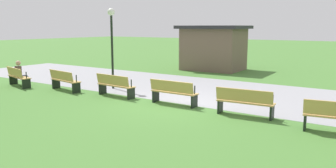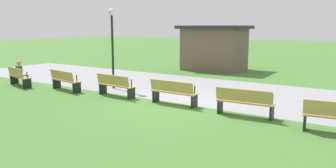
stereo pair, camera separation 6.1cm
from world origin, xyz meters
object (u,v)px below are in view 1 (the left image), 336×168
object	(u,v)px
bench_0	(18,76)
kiosk	(214,47)
person_seated	(21,73)
bench_3	(173,92)
lamp_post	(112,32)
bench_1	(64,80)
bench_2	(115,85)
bench_4	(245,102)

from	to	relation	value
bench_0	kiosk	world-z (taller)	kiosk
bench_0	kiosk	xyz separation A→B (m)	(4.72, 10.64, 0.96)
kiosk	person_seated	bearing A→B (deg)	-116.49
bench_3	lamp_post	world-z (taller)	lamp_post
lamp_post	bench_3	bearing A→B (deg)	-16.72
bench_1	bench_3	size ratio (longest dim) A/B	1.03
bench_2	lamp_post	distance (m)	2.75
bench_2	bench_4	bearing A→B (deg)	4.28
bench_0	bench_3	xyz separation A→B (m)	(8.00, 0.90, 0.00)
bench_1	bench_0	bearing A→B (deg)	-160.77
bench_1	bench_4	xyz separation A→B (m)	(8.04, 0.30, 0.00)
bench_1	kiosk	xyz separation A→B (m)	(2.08, 10.14, 0.96)
bench_3	person_seated	distance (m)	8.02
bench_1	person_seated	world-z (taller)	person_seated
bench_0	bench_1	world-z (taller)	same
bench_2	bench_4	distance (m)	5.37
bench_0	person_seated	xyz separation A→B (m)	(0.02, 0.14, 0.16)
lamp_post	kiosk	world-z (taller)	lamp_post
bench_0	bench_2	bearing A→B (deg)	21.37
person_seated	bench_3	bearing A→B (deg)	18.24
bench_1	kiosk	size ratio (longest dim) A/B	0.43
bench_1	bench_3	bearing A→B (deg)	12.83
bench_1	kiosk	world-z (taller)	kiosk
bench_0	bench_4	bearing A→B (deg)	17.11
bench_4	lamp_post	world-z (taller)	lamp_post
bench_3	bench_0	bearing A→B (deg)	-173.60
bench_0	bench_1	size ratio (longest dim) A/B	1.01
bench_0	bench_1	distance (m)	2.69
bench_2	kiosk	bearing A→B (deg)	97.74
bench_2	person_seated	world-z (taller)	person_seated
bench_4	lamp_post	size ratio (longest dim) A/B	0.51
bench_4	lamp_post	distance (m)	7.12
bench_3	person_seated	world-z (taller)	person_seated
bench_3	person_seated	bearing A→B (deg)	-174.60
bench_1	person_seated	distance (m)	2.65
lamp_post	bench_4	bearing A→B (deg)	-11.03
bench_1	lamp_post	size ratio (longest dim) A/B	0.51
bench_2	person_seated	distance (m)	5.34
lamp_post	kiosk	bearing A→B (deg)	85.10
bench_4	kiosk	xyz separation A→B (m)	(-5.97, 9.84, 0.96)
bench_0	bench_4	size ratio (longest dim) A/B	1.02
bench_1	bench_2	bearing A→B (deg)	14.96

